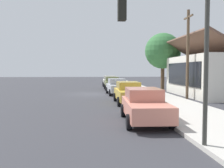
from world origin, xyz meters
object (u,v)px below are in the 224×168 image
at_px(car_ivory, 110,81).
at_px(shade_tree, 163,51).
at_px(car_mustard, 129,92).
at_px(car_silver, 117,86).
at_px(traffic_light_main, 173,37).
at_px(car_coral, 144,105).
at_px(car_olive, 112,83).
at_px(utility_pole_wooden, 188,53).
at_px(fire_hydrant_red, 131,89).

bearing_deg(car_ivory, shade_tree, 37.94).
height_order(car_ivory, car_mustard, same).
relative_size(car_silver, traffic_light_main, 0.86).
distance_m(car_silver, car_coral, 13.11).
xyz_separation_m(car_olive, utility_pole_wooden, (10.69, 5.50, 3.11)).
bearing_deg(car_silver, fire_hydrant_red, 111.28).
relative_size(car_silver, shade_tree, 0.64).
xyz_separation_m(car_coral, traffic_light_main, (4.26, -0.08, 2.68)).
distance_m(traffic_light_main, utility_pole_wooden, 14.17).
xyz_separation_m(utility_pole_wooden, fire_hydrant_red, (-5.06, -4.00, -3.43)).
xyz_separation_m(car_ivory, utility_pole_wooden, (17.04, 5.35, 3.11)).
height_order(car_coral, shade_tree, shade_tree).
relative_size(shade_tree, utility_pole_wooden, 0.92).
bearing_deg(shade_tree, car_mustard, -27.48).
xyz_separation_m(car_ivory, shade_tree, (7.91, 5.89, 3.93)).
xyz_separation_m(car_mustard, car_coral, (6.55, -0.24, 0.00)).
relative_size(car_olive, fire_hydrant_red, 6.19).
distance_m(car_coral, shade_tree, 19.27).
xyz_separation_m(car_silver, utility_pole_wooden, (4.40, 5.51, 3.11)).
bearing_deg(car_silver, car_olive, 177.45).
bearing_deg(utility_pole_wooden, traffic_light_main, -23.56).
distance_m(car_olive, utility_pole_wooden, 12.42).
distance_m(car_mustard, utility_pole_wooden, 6.55).
distance_m(car_ivory, shade_tree, 10.62).
height_order(traffic_light_main, fire_hydrant_red, traffic_light_main).
xyz_separation_m(car_coral, shade_tree, (-17.85, 6.11, 3.93)).
xyz_separation_m(car_silver, car_mustard, (6.56, 0.17, 0.00)).
bearing_deg(traffic_light_main, car_ivory, 179.42).
distance_m(car_ivory, fire_hydrant_red, 12.06).
bearing_deg(car_olive, car_coral, 0.11).
relative_size(car_ivory, fire_hydrant_red, 6.58).
bearing_deg(car_coral, shade_tree, 163.46).
bearing_deg(car_olive, car_mustard, 1.07).
bearing_deg(car_mustard, shade_tree, 152.59).
bearing_deg(car_mustard, car_coral, -2.01).
bearing_deg(fire_hydrant_red, car_olive, -165.02).
distance_m(shade_tree, fire_hydrant_red, 7.43).
distance_m(utility_pole_wooden, fire_hydrant_red, 7.31).
bearing_deg(car_olive, fire_hydrant_red, 15.30).
height_order(car_silver, fire_hydrant_red, car_silver).
bearing_deg(car_olive, car_silver, 0.26).
relative_size(car_ivory, car_coral, 1.00).
relative_size(car_silver, utility_pole_wooden, 0.59).
height_order(car_mustard, shade_tree, shade_tree).
height_order(traffic_light_main, utility_pole_wooden, utility_pole_wooden).
relative_size(car_mustard, car_coral, 0.97).
xyz_separation_m(car_ivory, fire_hydrant_red, (11.98, 1.35, -0.32)).
bearing_deg(car_silver, car_coral, -2.77).
height_order(car_coral, utility_pole_wooden, utility_pole_wooden).
height_order(car_silver, shade_tree, shade_tree).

